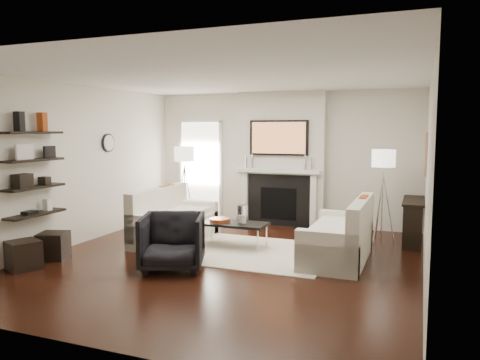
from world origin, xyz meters
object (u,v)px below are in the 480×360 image
(lamp_right_shade, at_px, (384,158))
(armchair, at_px, (172,239))
(loveseat_right_base, at_px, (337,246))
(ottoman_near, at_px, (53,246))
(loveseat_left_base, at_px, (175,229))
(lamp_left_shade, at_px, (184,154))
(coffee_table, at_px, (234,224))

(lamp_right_shade, bearing_deg, armchair, -132.08)
(loveseat_right_base, height_order, ottoman_near, loveseat_right_base)
(loveseat_left_base, bearing_deg, lamp_left_shade, 111.66)
(loveseat_right_base, xyz_separation_m, lamp_right_shade, (0.51, 1.53, 1.24))
(loveseat_left_base, relative_size, coffee_table, 1.64)
(loveseat_right_base, bearing_deg, lamp_right_shade, 71.53)
(lamp_right_shade, bearing_deg, loveseat_left_base, -157.44)
(lamp_left_shade, xyz_separation_m, ottoman_near, (-0.62, -3.04, -1.25))
(loveseat_left_base, xyz_separation_m, coffee_table, (1.11, -0.03, 0.19))
(loveseat_left_base, relative_size, loveseat_right_base, 1.00)
(loveseat_left_base, bearing_deg, lamp_right_shade, 22.56)
(loveseat_left_base, relative_size, lamp_left_shade, 4.50)
(loveseat_left_base, distance_m, lamp_left_shade, 1.95)
(lamp_left_shade, bearing_deg, armchair, -65.07)
(coffee_table, bearing_deg, loveseat_left_base, 178.32)
(lamp_left_shade, relative_size, ottoman_near, 1.00)
(coffee_table, xyz_separation_m, lamp_right_shade, (2.23, 1.42, 1.05))
(loveseat_right_base, bearing_deg, lamp_left_shade, 155.51)
(loveseat_right_base, bearing_deg, loveseat_left_base, 177.10)
(ottoman_near, bearing_deg, armchair, 5.35)
(armchair, bearing_deg, loveseat_right_base, 11.77)
(armchair, bearing_deg, lamp_right_shade, 27.12)
(loveseat_right_base, distance_m, lamp_right_shade, 2.04)
(loveseat_left_base, height_order, coffee_table, same)
(coffee_table, height_order, lamp_left_shade, lamp_left_shade)
(coffee_table, distance_m, lamp_right_shade, 2.85)
(coffee_table, bearing_deg, lamp_right_shade, 32.52)
(lamp_left_shade, distance_m, ottoman_near, 3.35)
(armchair, distance_m, lamp_right_shade, 3.97)
(loveseat_right_base, distance_m, coffee_table, 1.73)
(coffee_table, relative_size, lamp_left_shade, 2.75)
(ottoman_near, bearing_deg, lamp_left_shade, 78.48)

